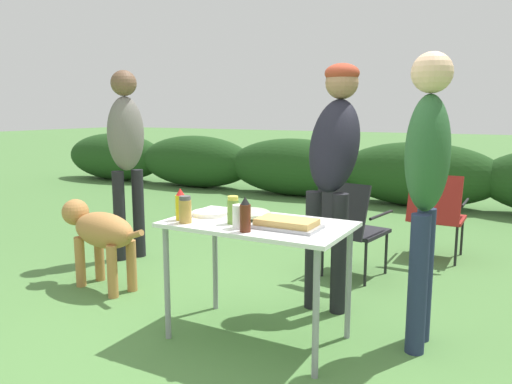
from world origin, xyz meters
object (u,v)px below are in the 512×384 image
object	(u,v)px
standing_person_in_navy_coat	(334,153)
camp_chair_green_behind_table	(437,212)
mixing_bowl	(251,213)
paper_cup_stack	(239,216)
food_tray	(287,224)
standing_person_in_dark_puffer	(126,145)
standing_person_in_olive_jacket	(427,172)
camp_chair_near_hedge	(349,224)
folding_table	(258,235)
dog	(99,232)
mustard_bottle	(181,205)
spice_jar	(185,210)
relish_jar	(233,210)
plate_stack	(210,213)
bbq_sauce_bottle	(245,215)

from	to	relation	value
standing_person_in_navy_coat	camp_chair_green_behind_table	xyz separation A→B (m)	(0.49, 1.49, -0.64)
mixing_bowl	paper_cup_stack	size ratio (longest dim) A/B	1.85
food_tray	standing_person_in_dark_puffer	bearing A→B (deg)	155.01
standing_person_in_olive_jacket	camp_chair_near_hedge	xyz separation A→B (m)	(-0.76, 0.99, -0.59)
folding_table	standing_person_in_navy_coat	bearing A→B (deg)	74.86
camp_chair_near_hedge	dog	bearing A→B (deg)	-135.94
mustard_bottle	camp_chair_green_behind_table	bearing A→B (deg)	64.58
standing_person_in_dark_puffer	spice_jar	bearing A→B (deg)	-102.86
spice_jar	food_tray	bearing A→B (deg)	14.99
mustard_bottle	standing_person_in_dark_puffer	world-z (taller)	standing_person_in_dark_puffer
camp_chair_near_hedge	mustard_bottle	bearing A→B (deg)	-101.50
spice_jar	standing_person_in_dark_puffer	bearing A→B (deg)	142.99
folding_table	camp_chair_near_hedge	xyz separation A→B (m)	(0.14, 1.36, -0.20)
standing_person_in_dark_puffer	camp_chair_near_hedge	world-z (taller)	standing_person_in_dark_puffer
relish_jar	camp_chair_green_behind_table	xyz separation A→B (m)	(0.81, 2.34, -0.35)
standing_person_in_navy_coat	standing_person_in_olive_jacket	bearing A→B (deg)	-29.85
relish_jar	mixing_bowl	bearing A→B (deg)	81.98
relish_jar	standing_person_in_navy_coat	bearing A→B (deg)	69.43
folding_table	relish_jar	bearing A→B (deg)	-139.79
paper_cup_stack	standing_person_in_dark_puffer	distance (m)	2.19
paper_cup_stack	standing_person_in_dark_puffer	bearing A→B (deg)	149.45
plate_stack	spice_jar	distance (m)	0.26
food_tray	camp_chair_green_behind_table	distance (m)	2.37
plate_stack	paper_cup_stack	distance (m)	0.40
bbq_sauce_bottle	camp_chair_green_behind_table	size ratio (longest dim) A/B	0.24
mixing_bowl	camp_chair_near_hedge	bearing A→B (deg)	79.82
mixing_bowl	dog	xyz separation A→B (m)	(-1.45, 0.12, -0.32)
paper_cup_stack	bbq_sauce_bottle	size ratio (longest dim) A/B	0.68
mixing_bowl	camp_chair_near_hedge	distance (m)	1.33
folding_table	bbq_sauce_bottle	bearing A→B (deg)	-78.45
spice_jar	standing_person_in_olive_jacket	xyz separation A→B (m)	(1.28, 0.59, 0.24)
bbq_sauce_bottle	standing_person_in_olive_jacket	xyz separation A→B (m)	(0.85, 0.61, 0.22)
folding_table	standing_person_in_olive_jacket	xyz separation A→B (m)	(0.90, 0.37, 0.39)
plate_stack	camp_chair_near_hedge	bearing A→B (deg)	69.18
camp_chair_green_behind_table	dog	bearing A→B (deg)	-137.05
relish_jar	standing_person_in_olive_jacket	bearing A→B (deg)	24.78
standing_person_in_navy_coat	relish_jar	bearing A→B (deg)	-111.54
mixing_bowl	standing_person_in_olive_jacket	distance (m)	1.07
folding_table	spice_jar	world-z (taller)	spice_jar
food_tray	plate_stack	xyz separation A→B (m)	(-0.58, 0.09, -0.01)
mixing_bowl	standing_person_in_dark_puffer	distance (m)	2.02
folding_table	standing_person_in_dark_puffer	distance (m)	2.15
food_tray	mustard_bottle	bearing A→B (deg)	-170.80
plate_stack	paper_cup_stack	bearing A→B (deg)	-31.71
plate_stack	mustard_bottle	xyz separation A→B (m)	(-0.09, -0.20, 0.08)
folding_table	mixing_bowl	bearing A→B (deg)	138.70
camp_chair_green_behind_table	folding_table	bearing A→B (deg)	-106.59
folding_table	mixing_bowl	xyz separation A→B (m)	(-0.09, 0.08, 0.11)
food_tray	paper_cup_stack	size ratio (longest dim) A/B	2.84
mixing_bowl	standing_person_in_dark_puffer	xyz separation A→B (m)	(-1.80, 0.85, 0.31)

